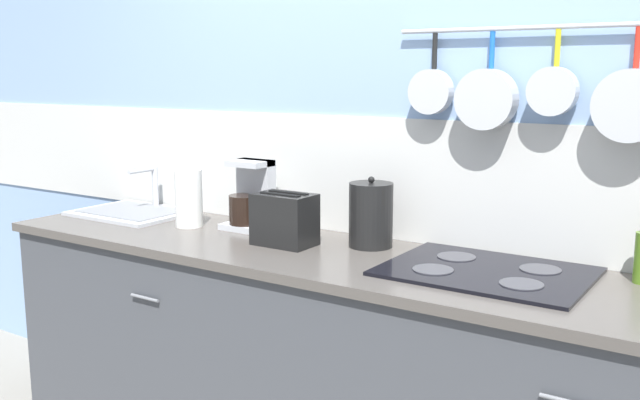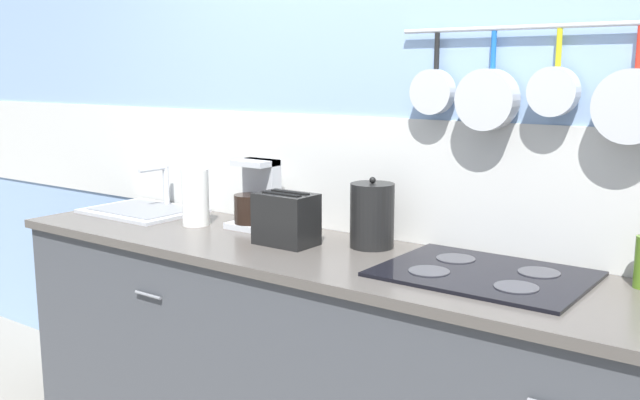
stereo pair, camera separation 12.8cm
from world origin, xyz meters
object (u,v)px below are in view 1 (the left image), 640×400
object	(u,v)px
coffee_maker	(251,200)
toaster	(285,219)
paper_towel_roll	(189,198)
kettle	(371,215)

from	to	relation	value
coffee_maker	toaster	xyz separation A→B (m)	(0.29, -0.16, -0.02)
paper_towel_roll	kettle	size ratio (longest dim) A/B	0.91
coffee_maker	toaster	world-z (taller)	coffee_maker
coffee_maker	toaster	size ratio (longest dim) A/B	1.19
coffee_maker	kettle	bearing A→B (deg)	-0.81
coffee_maker	kettle	xyz separation A→B (m)	(0.57, -0.01, 0.00)
coffee_maker	paper_towel_roll	bearing A→B (deg)	-153.19
toaster	kettle	size ratio (longest dim) A/B	0.91
toaster	kettle	distance (m)	0.32
paper_towel_roll	coffee_maker	distance (m)	0.26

